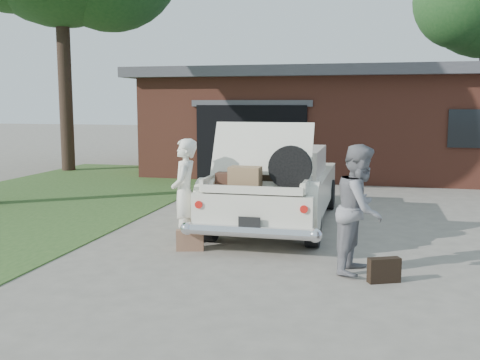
# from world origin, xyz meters

# --- Properties ---
(ground) EXTENTS (90.00, 90.00, 0.00)m
(ground) POSITION_xyz_m (0.00, 0.00, 0.00)
(ground) COLOR gray
(ground) RESTS_ON ground
(grass_strip) EXTENTS (6.00, 16.00, 0.02)m
(grass_strip) POSITION_xyz_m (-5.50, 3.00, 0.01)
(grass_strip) COLOR #2D4C1E
(grass_strip) RESTS_ON ground
(house) EXTENTS (12.80, 7.80, 3.30)m
(house) POSITION_xyz_m (0.98, 11.47, 1.67)
(house) COLOR brown
(house) RESTS_ON ground
(sedan) EXTENTS (1.99, 4.99, 1.96)m
(sedan) POSITION_xyz_m (0.21, 2.64, 0.73)
(sedan) COLOR beige
(sedan) RESTS_ON ground
(woman_left) EXTENTS (0.52, 0.69, 1.72)m
(woman_left) POSITION_xyz_m (-0.91, 0.62, 0.86)
(woman_left) COLOR white
(woman_left) RESTS_ON ground
(woman_right) EXTENTS (0.82, 0.96, 1.73)m
(woman_right) POSITION_xyz_m (1.83, -0.11, 0.87)
(woman_right) COLOR gray
(woman_right) RESTS_ON ground
(suitcase_left) EXTENTS (0.44, 0.24, 0.33)m
(suitcase_left) POSITION_xyz_m (-0.74, 0.38, 0.16)
(suitcase_left) COLOR #93654B
(suitcase_left) RESTS_ON ground
(suitcase_right) EXTENTS (0.43, 0.29, 0.32)m
(suitcase_right) POSITION_xyz_m (2.16, -0.50, 0.16)
(suitcase_right) COLOR black
(suitcase_right) RESTS_ON ground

